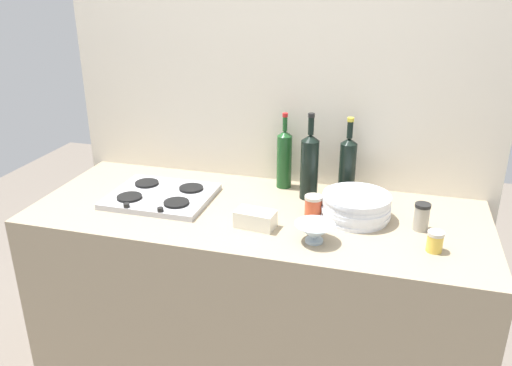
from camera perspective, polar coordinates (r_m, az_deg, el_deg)
The scene contains 12 objects.
counter_block at distance 2.30m, azimuth 0.00°, elevation -13.25°, with size 1.80×0.70×0.90m, color tan.
backsplash_panel at distance 2.32m, azimuth 2.54°, elevation 7.12°, with size 1.90×0.06×2.36m, color beige.
stovetop_hob at distance 2.21m, azimuth -10.36°, elevation -1.40°, with size 0.41×0.35×0.04m.
plate_stack at distance 2.03m, azimuth 10.91°, elevation -2.52°, with size 0.27×0.26×0.10m.
wine_bottle_leftmost at distance 2.20m, azimuth 9.99°, elevation 1.88°, with size 0.07×0.07×0.34m.
wine_bottle_mid_left at distance 2.15m, azimuth 5.87°, elevation 1.94°, with size 0.07×0.07×0.36m.
wine_bottle_mid_right at distance 2.26m, azimuth 3.12°, elevation 2.74°, with size 0.06×0.06×0.33m.
mixing_bowl at distance 1.84m, azimuth 6.43°, elevation -5.34°, with size 0.14×0.14×0.07m.
butter_dish at distance 1.93m, azimuth -0.07°, elevation -3.97°, with size 0.15×0.08×0.06m, color silver.
condiment_jar_front at distance 2.04m, azimuth 6.30°, elevation -2.45°, with size 0.07×0.07×0.08m.
condiment_jar_rear at distance 1.87m, azimuth 19.02°, elevation -6.07°, with size 0.06×0.06×0.07m.
condiment_jar_spare at distance 2.00m, azimuth 17.69°, elevation -3.54°, with size 0.06×0.06×0.10m.
Camera 1 is at (0.50, -1.80, 1.79)m, focal length 36.50 mm.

